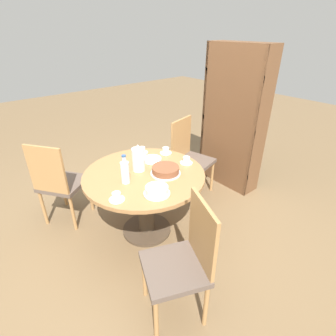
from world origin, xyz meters
name	(u,v)px	position (x,y,z in m)	size (l,w,h in m)	color
ground_plane	(147,230)	(0.00, 0.00, 0.00)	(14.00, 14.00, 0.00)	brown
dining_table	(145,188)	(0.00, 0.00, 0.54)	(1.16, 1.16, 0.71)	#473828
chair_a	(59,182)	(-0.72, -0.59, 0.51)	(0.59, 0.59, 0.96)	#A87A47
chair_b	(183,260)	(0.88, -0.30, 0.51)	(0.55, 0.55, 0.96)	#A87A47
chair_c	(189,156)	(-0.29, 0.88, 0.51)	(0.51, 0.51, 0.96)	#A87A47
bookshelf	(232,121)	(-0.12, 1.46, 0.87)	(0.82, 0.28, 1.78)	brown
coffee_pot	(139,159)	(-0.08, 0.00, 0.83)	(0.12, 0.12, 0.26)	white
water_bottle	(125,172)	(0.03, -0.22, 0.81)	(0.08, 0.08, 0.27)	silver
cake_main	(166,170)	(0.14, 0.15, 0.74)	(0.28, 0.28, 0.07)	silver
cake_second	(157,191)	(0.35, -0.12, 0.74)	(0.22, 0.22, 0.07)	silver
cup_a	(117,197)	(0.22, -0.42, 0.73)	(0.13, 0.13, 0.07)	silver
cup_b	(166,151)	(-0.21, 0.44, 0.73)	(0.13, 0.13, 0.07)	silver
cup_c	(142,151)	(-0.38, 0.25, 0.73)	(0.13, 0.13, 0.07)	silver
cup_d	(186,161)	(0.11, 0.45, 0.73)	(0.13, 0.13, 0.07)	silver
plate_stack	(152,159)	(-0.16, 0.22, 0.72)	(0.19, 0.19, 0.03)	white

